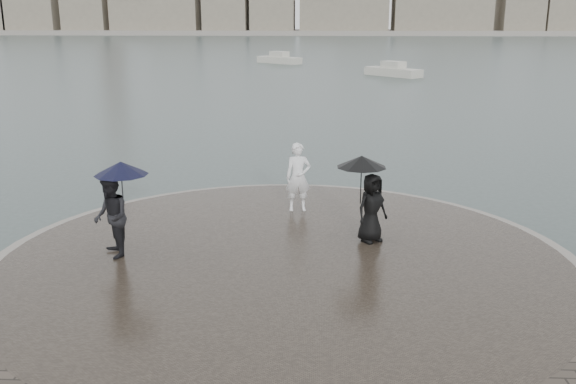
{
  "coord_description": "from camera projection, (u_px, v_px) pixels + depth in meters",
  "views": [
    {
      "loc": [
        0.73,
        -9.1,
        5.33
      ],
      "look_at": [
        0.0,
        4.8,
        1.45
      ],
      "focal_mm": 40.0,
      "sensor_mm": 36.0,
      "label": 1
    }
  ],
  "objects": [
    {
      "name": "visitor_right",
      "position": [
        368.0,
        192.0,
        14.26
      ],
      "size": [
        1.26,
        1.12,
        1.95
      ],
      "color": "black",
      "rests_on": "quay_tip"
    },
    {
      "name": "ground",
      "position": [
        272.0,
        360.0,
        10.22
      ],
      "size": [
        400.0,
        400.0,
        0.0
      ],
      "primitive_type": "plane",
      "color": "#2B3835",
      "rests_on": "ground"
    },
    {
      "name": "kerb_ring",
      "position": [
        285.0,
        267.0,
        13.55
      ],
      "size": [
        12.5,
        12.5,
        0.32
      ],
      "primitive_type": "cylinder",
      "color": "gray",
      "rests_on": "ground"
    },
    {
      "name": "far_skyline",
      "position": [
        295.0,
        12.0,
        163.61
      ],
      "size": [
        260.0,
        20.0,
        37.0
      ],
      "color": "gray",
      "rests_on": "ground"
    },
    {
      "name": "visitor_left",
      "position": [
        114.0,
        204.0,
        13.34
      ],
      "size": [
        1.3,
        1.19,
        2.04
      ],
      "color": "black",
      "rests_on": "quay_tip"
    },
    {
      "name": "statue",
      "position": [
        298.0,
        177.0,
        16.57
      ],
      "size": [
        0.7,
        0.51,
        1.78
      ],
      "primitive_type": "imported",
      "rotation": [
        0.0,
        0.0,
        0.13
      ],
      "color": "white",
      "rests_on": "quay_tip"
    },
    {
      "name": "boats",
      "position": [
        330.0,
        65.0,
        63.66
      ],
      "size": [
        16.06,
        19.46,
        1.5
      ],
      "color": "beige",
      "rests_on": "ground"
    },
    {
      "name": "quay_tip",
      "position": [
        285.0,
        266.0,
        13.54
      ],
      "size": [
        11.9,
        11.9,
        0.36
      ],
      "primitive_type": "cylinder",
      "color": "#2D261E",
      "rests_on": "ground"
    }
  ]
}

